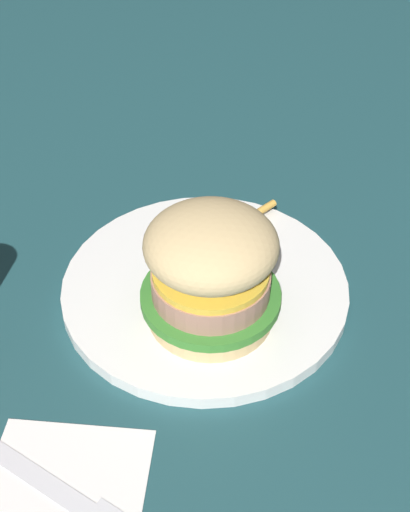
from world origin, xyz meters
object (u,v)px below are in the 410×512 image
at_px(fries_pile, 231,229).
at_px(sandwich, 211,270).
at_px(fork, 64,494).
at_px(napkin, 62,494).
at_px(plate, 205,286).

bearing_deg(fries_pile, sandwich, -178.29).
height_order(fries_pile, fork, fries_pile).
distance_m(fries_pile, fork, 0.29).
xyz_separation_m(sandwich, fries_pile, (0.11, 0.00, -0.05)).
xyz_separation_m(napkin, fork, (-0.00, -0.00, 0.00)).
xyz_separation_m(sandwich, napkin, (-0.17, 0.06, -0.06)).
bearing_deg(sandwich, fries_pile, 1.71).
xyz_separation_m(plate, fork, (-0.21, 0.05, -0.00)).
bearing_deg(fork, fries_pile, -11.87).
xyz_separation_m(plate, napkin, (-0.21, 0.05, -0.01)).
xyz_separation_m(plate, fries_pile, (0.07, -0.01, 0.01)).
height_order(plate, fries_pile, fries_pile).
xyz_separation_m(fries_pile, napkin, (-0.28, 0.06, -0.02)).
bearing_deg(napkin, fries_pile, -12.18).
bearing_deg(fries_pile, plate, 172.16).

